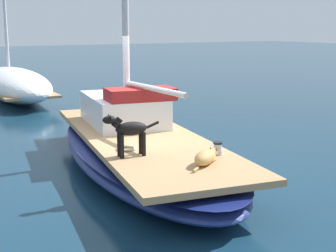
% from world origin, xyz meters
% --- Properties ---
extents(ground_plane, '(120.00, 120.00, 0.00)m').
position_xyz_m(ground_plane, '(0.00, 0.00, 0.00)').
color(ground_plane, '#143347').
extents(sailboat_main, '(3.81, 7.58, 0.66)m').
position_xyz_m(sailboat_main, '(0.00, 0.00, 0.34)').
color(sailboat_main, navy).
rests_on(sailboat_main, ground).
extents(cabin_house, '(1.78, 2.45, 0.84)m').
position_xyz_m(cabin_house, '(0.22, 1.10, 1.01)').
color(cabin_house, silver).
rests_on(cabin_house, sailboat_main).
extents(dog_tan, '(0.83, 0.60, 0.22)m').
position_xyz_m(dog_tan, '(-0.10, -2.25, 0.77)').
color(dog_tan, tan).
rests_on(dog_tan, sailboat_main).
extents(dog_black, '(0.94, 0.29, 0.70)m').
position_xyz_m(dog_black, '(-0.89, -1.25, 1.08)').
color(dog_black, black).
rests_on(dog_black, sailboat_main).
extents(deck_winch, '(0.16, 0.16, 0.21)m').
position_xyz_m(deck_winch, '(0.37, -1.92, 0.76)').
color(deck_winch, '#B7B7BC').
rests_on(deck_winch, sailboat_main).
extents(coiled_rope, '(0.32, 0.32, 0.04)m').
position_xyz_m(coiled_rope, '(-0.74, -0.87, 0.68)').
color(coiled_rope, beige).
rests_on(coiled_rope, sailboat_main).
extents(moored_boat_far_astern, '(2.63, 7.40, 5.77)m').
position_xyz_m(moored_boat_far_astern, '(0.24, 10.41, 0.60)').
color(moored_boat_far_astern, white).
rests_on(moored_boat_far_astern, ground).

